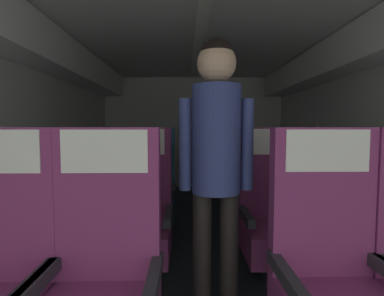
# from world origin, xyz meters

# --- Properties ---
(ground) EXTENTS (3.68, 6.40, 0.02)m
(ground) POSITION_xyz_m (0.00, 3.00, -0.01)
(ground) COLOR #23282D
(fuselage_shell) EXTENTS (3.56, 6.05, 2.19)m
(fuselage_shell) POSITION_xyz_m (0.00, 3.26, 1.58)
(fuselage_shell) COLOR silver
(fuselage_shell) RESTS_ON ground
(seat_a_left_aisle) EXTENTS (0.53, 0.50, 1.16)m
(seat_a_left_aisle) POSITION_xyz_m (-0.52, 1.60, 0.48)
(seat_a_left_aisle) COLOR #38383D
(seat_a_left_aisle) RESTS_ON ground
(seat_a_right_window) EXTENTS (0.53, 0.50, 1.16)m
(seat_a_right_window) POSITION_xyz_m (0.52, 1.61, 0.48)
(seat_a_right_window) COLOR #38383D
(seat_a_right_window) RESTS_ON ground
(seat_b_left_window) EXTENTS (0.53, 0.50, 1.16)m
(seat_b_left_window) POSITION_xyz_m (-1.01, 2.50, 0.48)
(seat_b_left_window) COLOR #38383D
(seat_b_left_window) RESTS_ON ground
(seat_b_left_aisle) EXTENTS (0.53, 0.50, 1.16)m
(seat_b_left_aisle) POSITION_xyz_m (-0.51, 2.51, 0.48)
(seat_b_left_aisle) COLOR #38383D
(seat_b_left_aisle) RESTS_ON ground
(seat_b_right_aisle) EXTENTS (0.53, 0.50, 1.16)m
(seat_b_right_aisle) POSITION_xyz_m (1.01, 2.49, 0.48)
(seat_b_right_aisle) COLOR #38383D
(seat_b_right_aisle) RESTS_ON ground
(seat_b_right_window) EXTENTS (0.53, 0.50, 1.16)m
(seat_b_right_window) POSITION_xyz_m (0.52, 2.50, 0.48)
(seat_b_right_window) COLOR #38383D
(seat_b_right_window) RESTS_ON ground
(seat_c_left_window) EXTENTS (0.53, 0.50, 1.16)m
(seat_c_left_window) POSITION_xyz_m (-1.02, 3.41, 0.48)
(seat_c_left_window) COLOR #38383D
(seat_c_left_window) RESTS_ON ground
(seat_c_left_aisle) EXTENTS (0.53, 0.50, 1.16)m
(seat_c_left_aisle) POSITION_xyz_m (-0.52, 3.40, 0.48)
(seat_c_left_aisle) COLOR #38383D
(seat_c_left_aisle) RESTS_ON ground
(seat_c_right_aisle) EXTENTS (0.53, 0.50, 1.16)m
(seat_c_right_aisle) POSITION_xyz_m (1.02, 3.42, 0.48)
(seat_c_right_aisle) COLOR #38383D
(seat_c_right_aisle) RESTS_ON ground
(seat_c_right_window) EXTENTS (0.53, 0.50, 1.16)m
(seat_c_right_window) POSITION_xyz_m (0.52, 3.40, 0.48)
(seat_c_right_window) COLOR #38383D
(seat_c_right_window) RESTS_ON ground
(flight_attendant) EXTENTS (0.43, 0.28, 1.67)m
(flight_attendant) POSITION_xyz_m (0.03, 2.02, 1.03)
(flight_attendant) COLOR black
(flight_attendant) RESTS_ON ground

